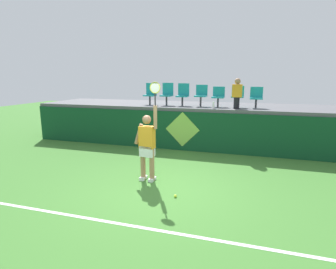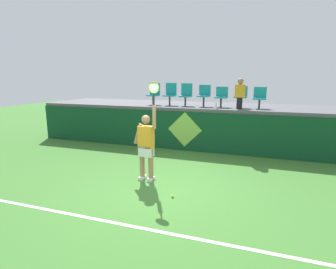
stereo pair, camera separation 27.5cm
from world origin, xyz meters
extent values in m
plane|color=#3D752D|center=(0.00, 0.00, 0.00)|extent=(40.00, 40.00, 0.00)
cube|color=#0F4223|center=(0.00, 3.69, 0.72)|extent=(13.44, 0.20, 1.43)
cube|color=#56565B|center=(0.00, 5.08, 1.49)|extent=(13.44, 2.88, 0.12)
cube|color=white|center=(0.00, -1.74, 0.00)|extent=(12.10, 0.08, 0.01)
cube|color=white|center=(-0.73, 0.47, 0.04)|extent=(0.15, 0.27, 0.08)
cube|color=white|center=(-0.47, 0.44, 0.04)|extent=(0.15, 0.27, 0.08)
cylinder|color=#A87A56|center=(-0.73, 0.47, 0.44)|extent=(0.13, 0.13, 0.87)
cylinder|color=#A87A56|center=(-0.47, 0.44, 0.44)|extent=(0.13, 0.13, 0.87)
cube|color=white|center=(-0.60, 0.45, 0.79)|extent=(0.38, 0.26, 0.28)
cube|color=orange|center=(-0.60, 0.45, 1.15)|extent=(0.40, 0.26, 0.57)
sphere|color=#A87A56|center=(-0.60, 0.45, 1.61)|extent=(0.22, 0.22, 0.22)
cylinder|color=#A87A56|center=(-0.84, 0.48, 1.22)|extent=(0.26, 0.12, 0.55)
cylinder|color=#A87A56|center=(-0.36, 0.43, 1.68)|extent=(0.09, 0.09, 0.58)
cylinder|color=black|center=(-0.36, 0.43, 2.12)|extent=(0.03, 0.03, 0.30)
torus|color=gold|center=(-0.36, 0.43, 2.40)|extent=(0.28, 0.05, 0.28)
ellipsoid|color=silver|center=(-0.36, 0.43, 2.40)|extent=(0.24, 0.04, 0.24)
sphere|color=#D1E533|center=(0.38, -0.35, 0.03)|extent=(0.07, 0.07, 0.07)
cylinder|color=white|center=(0.59, 3.86, 1.67)|extent=(0.07, 0.07, 0.25)
cylinder|color=#38383D|center=(-2.03, 4.43, 1.73)|extent=(0.07, 0.07, 0.35)
cube|color=teal|center=(-2.03, 4.43, 1.93)|extent=(0.44, 0.42, 0.05)
cube|color=teal|center=(-2.03, 4.62, 2.18)|extent=(0.44, 0.04, 0.46)
cylinder|color=#38383D|center=(-1.33, 4.43, 1.73)|extent=(0.07, 0.07, 0.36)
cube|color=teal|center=(-1.33, 4.43, 1.93)|extent=(0.44, 0.42, 0.05)
cube|color=teal|center=(-1.33, 4.62, 2.19)|extent=(0.44, 0.04, 0.47)
cylinder|color=#38383D|center=(-0.69, 4.43, 1.72)|extent=(0.07, 0.07, 0.35)
cube|color=teal|center=(-0.69, 4.43, 1.92)|extent=(0.44, 0.42, 0.05)
cube|color=teal|center=(-0.69, 4.62, 2.18)|extent=(0.44, 0.04, 0.46)
cylinder|color=#38383D|center=(0.03, 4.43, 1.73)|extent=(0.07, 0.07, 0.37)
cube|color=teal|center=(0.03, 4.43, 1.94)|extent=(0.44, 0.42, 0.05)
cube|color=teal|center=(0.03, 4.62, 2.16)|extent=(0.44, 0.04, 0.39)
cylinder|color=#38383D|center=(0.68, 4.43, 1.72)|extent=(0.07, 0.07, 0.33)
cube|color=teal|center=(0.68, 4.43, 1.91)|extent=(0.44, 0.42, 0.05)
cube|color=teal|center=(0.68, 4.62, 2.12)|extent=(0.44, 0.04, 0.36)
cylinder|color=#38383D|center=(1.37, 4.43, 1.73)|extent=(0.07, 0.07, 0.37)
cube|color=teal|center=(1.37, 4.43, 1.94)|extent=(0.44, 0.42, 0.05)
cube|color=teal|center=(1.37, 4.62, 2.15)|extent=(0.44, 0.04, 0.36)
cylinder|color=#38383D|center=(2.03, 4.43, 1.71)|extent=(0.07, 0.07, 0.32)
cube|color=teal|center=(2.03, 4.43, 1.90)|extent=(0.44, 0.42, 0.05)
cube|color=teal|center=(2.03, 4.62, 2.11)|extent=(0.44, 0.04, 0.38)
cylinder|color=black|center=(1.37, 4.10, 1.75)|extent=(0.20, 0.20, 0.40)
cube|color=orange|center=(1.37, 4.10, 2.18)|extent=(0.34, 0.20, 0.45)
sphere|color=#A87A56|center=(1.37, 4.10, 2.51)|extent=(0.21, 0.21, 0.21)
cube|color=#0F4223|center=(-0.46, 3.59, 0.00)|extent=(0.90, 0.01, 0.00)
plane|color=#8CC64C|center=(-0.46, 3.58, 0.79)|extent=(1.27, 0.00, 1.27)
camera|label=1|loc=(1.90, -5.85, 2.66)|focal=29.17mm
camera|label=2|loc=(2.16, -5.76, 2.66)|focal=29.17mm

